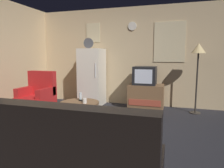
{
  "coord_description": "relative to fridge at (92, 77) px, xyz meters",
  "views": [
    {
      "loc": [
        1.28,
        -3.0,
        1.31
      ],
      "look_at": [
        0.07,
        0.9,
        0.75
      ],
      "focal_mm": 32.82,
      "sensor_mm": 36.0,
      "label": 1
    }
  ],
  "objects": [
    {
      "name": "wall_with_art",
      "position": [
        0.85,
        0.42,
        0.54
      ],
      "size": [
        5.2,
        0.12,
        2.58
      ],
      "color": "#D1B284",
      "rests_on": "ground_plane"
    },
    {
      "name": "armchair",
      "position": [
        -0.89,
        -1.12,
        -0.42
      ],
      "size": [
        0.68,
        0.68,
        0.96
      ],
      "color": "red",
      "rests_on": "ground_plane"
    },
    {
      "name": "couch",
      "position": [
        1.2,
        -3.41,
        -0.44
      ],
      "size": [
        1.7,
        0.8,
        0.92
      ],
      "color": "black",
      "rests_on": "ground_plane"
    },
    {
      "name": "mug_ceramic_white",
      "position": [
        0.59,
        -1.75,
        -0.24
      ],
      "size": [
        0.08,
        0.08,
        0.09
      ],
      "primitive_type": "cylinder",
      "color": "silver",
      "rests_on": "coffee_table"
    },
    {
      "name": "fridge",
      "position": [
        0.0,
        0.0,
        0.0
      ],
      "size": [
        0.6,
        0.62,
        1.77
      ],
      "color": "silver",
      "rests_on": "ground_plane"
    },
    {
      "name": "wine_glass",
      "position": [
        0.41,
        -1.55,
        -0.21
      ],
      "size": [
        0.05,
        0.05,
        0.15
      ],
      "primitive_type": "cylinder",
      "color": "silver",
      "rests_on": "coffee_table"
    },
    {
      "name": "ground_plane",
      "position": [
        0.85,
        -2.03,
        -0.75
      ],
      "size": [
        12.0,
        12.0,
        0.0
      ],
      "primitive_type": "plane",
      "color": "#232328"
    },
    {
      "name": "tv_stand",
      "position": [
        1.46,
        -0.05,
        -0.45
      ],
      "size": [
        0.84,
        0.53,
        0.62
      ],
      "color": "brown",
      "rests_on": "ground_plane"
    },
    {
      "name": "remote_control",
      "position": [
        0.47,
        -1.6,
        -0.28
      ],
      "size": [
        0.16,
        0.1,
        0.02
      ],
      "primitive_type": "cube",
      "rotation": [
        0.0,
        0.0,
        -0.4
      ],
      "color": "black",
      "rests_on": "coffee_table"
    },
    {
      "name": "crt_tv",
      "position": [
        1.42,
        -0.05,
        0.08
      ],
      "size": [
        0.54,
        0.51,
        0.44
      ],
      "color": "black",
      "rests_on": "tv_stand"
    },
    {
      "name": "coffee_table",
      "position": [
        0.45,
        -1.68,
        -0.52
      ],
      "size": [
        0.72,
        0.72,
        0.47
      ],
      "color": "brown",
      "rests_on": "ground_plane"
    },
    {
      "name": "standing_lamp",
      "position": [
        2.6,
        -0.09,
        0.6
      ],
      "size": [
        0.32,
        0.32,
        1.59
      ],
      "color": "#332D28",
      "rests_on": "ground_plane"
    }
  ]
}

